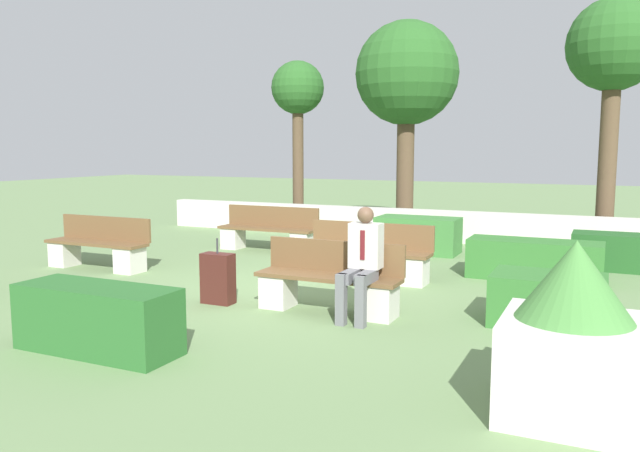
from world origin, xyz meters
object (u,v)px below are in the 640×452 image
bench_front (329,285)px  person_seated_man (362,258)px  bench_right_side (268,233)px  tree_leftmost (298,95)px  tree_center_right (614,52)px  bench_back (98,249)px  tree_center_left (407,76)px  planter_corner_left (572,337)px  bench_left_side (367,258)px  suitcase (218,278)px

bench_front → person_seated_man: 0.65m
bench_right_side → tree_leftmost: (-1.29, 3.88, 3.04)m
tree_center_right → bench_back: bearing=-140.1°
bench_back → tree_leftmost: bearing=85.1°
bench_right_side → tree_center_left: bearing=66.0°
planter_corner_left → bench_right_side: bearing=135.6°
bench_back → tree_center_right: tree_center_right is taller
person_seated_man → planter_corner_left: bearing=-38.0°
person_seated_man → tree_center_left: bearing=103.7°
bench_back → bench_left_side: bearing=12.0°
planter_corner_left → bench_front: bearing=145.1°
person_seated_man → tree_center_left: tree_center_left is taller
suitcase → planter_corner_left: bearing=-22.3°
bench_front → bench_back: 4.77m
tree_leftmost → tree_center_left: size_ratio=0.84×
bench_back → person_seated_man: (5.17, -1.06, 0.40)m
tree_leftmost → bench_back: bearing=-93.3°
bench_left_side → tree_center_left: tree_center_left is taller
suitcase → tree_leftmost: (-2.80, 7.85, 3.05)m
bench_front → bench_left_side: size_ratio=0.92×
tree_leftmost → tree_center_left: (2.82, 0.26, 0.36)m
bench_right_side → bench_back: 3.29m
bench_left_side → tree_leftmost: size_ratio=0.47×
bench_back → tree_center_right: size_ratio=0.38×
bench_left_side → tree_center_right: (3.28, 5.39, 3.62)m
bench_back → tree_center_left: size_ratio=0.38×
suitcase → tree_center_right: tree_center_right is taller
bench_front → planter_corner_left: size_ratio=1.36×
bench_back → tree_leftmost: (0.39, 6.71, 3.05)m
bench_front → planter_corner_left: planter_corner_left is taller
bench_right_side → person_seated_man: person_seated_man is taller
bench_right_side → bench_front: bearing=-55.1°
bench_front → tree_center_left: size_ratio=0.36×
tree_center_left → tree_center_right: 4.55m
bench_left_side → person_seated_man: bearing=-61.7°
planter_corner_left → tree_center_right: (0.14, 9.41, 3.34)m
bench_front → tree_center_left: (-1.47, 7.89, 3.41)m
bench_left_side → tree_center_right: 7.28m
bench_front → tree_leftmost: bearing=119.3°
person_seated_man → planter_corner_left: 3.06m
bench_right_side → suitcase: (1.51, -3.97, -0.01)m
bench_back → tree_center_right: bearing=38.4°
tree_center_right → planter_corner_left: bearing=-90.8°
bench_front → bench_right_side: bearing=128.6°
bench_back → planter_corner_left: 8.14m
bench_left_side → tree_center_right: tree_center_right is taller
suitcase → tree_leftmost: 8.88m
tree_center_left → planter_corner_left: bearing=-66.2°
bench_front → planter_corner_left: bearing=-34.9°
person_seated_man → suitcase: size_ratio=1.55×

